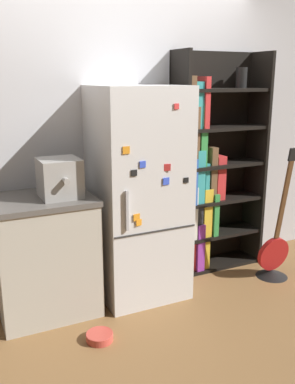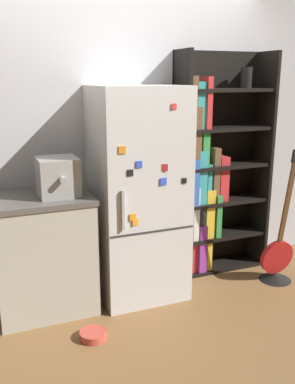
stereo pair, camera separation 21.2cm
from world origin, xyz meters
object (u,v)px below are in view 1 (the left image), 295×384
object	(u,v)px
refrigerator	(138,194)
pet_bowl	(100,336)
espresso_machine	(60,178)
guitar	(273,259)
bookshelf	(205,175)

from	to	relation	value
refrigerator	pet_bowl	bearing A→B (deg)	-134.99
espresso_machine	refrigerator	bearing A→B (deg)	1.94
espresso_machine	guitar	xyz separation A→B (m)	(1.86, -0.27, -0.89)
refrigerator	espresso_machine	xyz separation A→B (m)	(-0.64, -0.02, 0.20)
refrigerator	bookshelf	distance (m)	0.79
bookshelf	guitar	xyz separation A→B (m)	(0.45, -0.48, -0.73)
refrigerator	guitar	world-z (taller)	refrigerator
refrigerator	guitar	xyz separation A→B (m)	(1.22, -0.29, -0.69)
espresso_machine	guitar	size ratio (longest dim) A/B	0.30
guitar	pet_bowl	xyz separation A→B (m)	(-1.77, -0.26, -0.14)
refrigerator	bookshelf	world-z (taller)	bookshelf
guitar	refrigerator	bearing A→B (deg)	166.55
bookshelf	espresso_machine	bearing A→B (deg)	-171.45
espresso_machine	guitar	world-z (taller)	guitar
espresso_machine	pet_bowl	size ratio (longest dim) A/B	1.88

